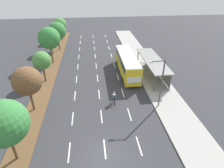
{
  "coord_description": "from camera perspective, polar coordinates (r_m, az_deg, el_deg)",
  "views": [
    {
      "loc": [
        -0.77,
        -12.18,
        14.96
      ],
      "look_at": [
        1.97,
        11.5,
        1.2
      ],
      "focal_mm": 30.05,
      "sensor_mm": 36.0,
      "label": 1
    }
  ],
  "objects": [
    {
      "name": "ground_plane",
      "position": [
        19.31,
        -2.02,
        -20.82
      ],
      "size": [
        140.0,
        140.0,
        0.0
      ],
      "primitive_type": "plane",
      "color": "#38383D"
    },
    {
      "name": "median_strip",
      "position": [
        36.25,
        -18.01,
        4.18
      ],
      "size": [
        2.6,
        52.0,
        0.12
      ],
      "primitive_type": "cube",
      "color": "brown",
      "rests_on": "ground"
    },
    {
      "name": "sidewalk_right",
      "position": [
        36.84,
        9.82,
        5.71
      ],
      "size": [
        4.5,
        52.0,
        0.15
      ],
      "primitive_type": "cube",
      "color": "#ADAAA3",
      "rests_on": "ground"
    },
    {
      "name": "lane_divider_left",
      "position": [
        34.14,
        -10.53,
        3.48
      ],
      "size": [
        0.14,
        47.78,
        0.01
      ],
      "color": "white",
      "rests_on": "ground"
    },
    {
      "name": "lane_divider_center",
      "position": [
        34.04,
        -4.64,
        3.83
      ],
      "size": [
        0.14,
        47.78,
        0.01
      ],
      "color": "white",
      "rests_on": "ground"
    },
    {
      "name": "lane_divider_right",
      "position": [
        34.3,
        1.22,
        4.14
      ],
      "size": [
        0.14,
        47.78,
        0.01
      ],
      "color": "white",
      "rests_on": "ground"
    },
    {
      "name": "bus_shelter",
      "position": [
        32.42,
        12.59,
        5.43
      ],
      "size": [
        2.9,
        11.22,
        2.86
      ],
      "color": "gray",
      "rests_on": "sidewalk_right"
    },
    {
      "name": "bus",
      "position": [
        32.63,
        4.61,
        6.62
      ],
      "size": [
        2.54,
        11.29,
        3.37
      ],
      "color": "yellow",
      "rests_on": "ground"
    },
    {
      "name": "cyclist",
      "position": [
        25.17,
        0.66,
        -4.27
      ],
      "size": [
        0.46,
        1.82,
        1.71
      ],
      "color": "black",
      "rests_on": "ground"
    },
    {
      "name": "median_tree_nearest",
      "position": [
        18.14,
        -29.97,
        -10.32
      ],
      "size": [
        4.05,
        4.05,
        6.34
      ],
      "color": "brown",
      "rests_on": "median_strip"
    },
    {
      "name": "median_tree_second",
      "position": [
        24.17,
        -24.44,
        0.79
      ],
      "size": [
        3.49,
        3.49,
        5.89
      ],
      "color": "brown",
      "rests_on": "median_strip"
    },
    {
      "name": "median_tree_third",
      "position": [
        30.95,
        -20.6,
        6.66
      ],
      "size": [
        2.85,
        2.85,
        5.01
      ],
      "color": "brown",
      "rests_on": "median_strip"
    },
    {
      "name": "median_tree_fourth",
      "position": [
        37.49,
        -18.61,
        13.06
      ],
      "size": [
        4.05,
        4.05,
        6.91
      ],
      "color": "brown",
      "rests_on": "median_strip"
    },
    {
      "name": "median_tree_fifth",
      "position": [
        44.74,
        -16.38,
        15.21
      ],
      "size": [
        3.92,
        3.92,
        6.27
      ],
      "color": "brown",
      "rests_on": "median_strip"
    },
    {
      "name": "median_tree_farthest",
      "position": [
        52.09,
        -15.54,
        17.05
      ],
      "size": [
        3.21,
        3.21,
        5.7
      ],
      "color": "brown",
      "rests_on": "median_strip"
    },
    {
      "name": "streetlight",
      "position": [
        23.59,
        14.57,
        0.95
      ],
      "size": [
        1.91,
        0.24,
        6.5
      ],
      "color": "#4C4C51",
      "rests_on": "sidewalk_right"
    }
  ]
}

